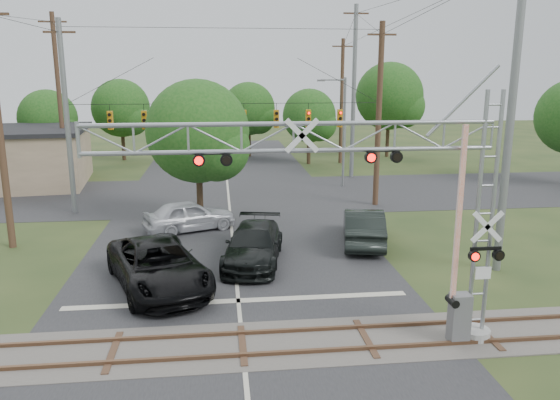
{
  "coord_description": "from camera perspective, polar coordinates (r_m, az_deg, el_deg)",
  "views": [
    {
      "loc": [
        -0.59,
        -13.77,
        8.46
      ],
      "look_at": [
        1.81,
        7.5,
        3.43
      ],
      "focal_mm": 35.0,
      "sensor_mm": 36.0,
      "label": 1
    }
  ],
  "objects": [
    {
      "name": "ground",
      "position": [
        16.17,
        -3.59,
        -18.35
      ],
      "size": [
        160.0,
        160.0,
        0.0
      ],
      "primitive_type": "plane",
      "color": "#283A1B",
      "rests_on": "ground"
    },
    {
      "name": "suv_dark",
      "position": [
        27.76,
        8.71,
        -2.73
      ],
      "size": [
        3.04,
        5.8,
        1.82
      ],
      "primitive_type": "imported",
      "rotation": [
        0.0,
        0.0,
        2.93
      ],
      "color": "black",
      "rests_on": "ground"
    },
    {
      "name": "car_dark",
      "position": [
        24.77,
        -2.78,
        -4.69
      ],
      "size": [
        3.41,
        6.19,
        1.7
      ],
      "primitive_type": "imported",
      "rotation": [
        0.0,
        0.0,
        -0.18
      ],
      "color": "black",
      "rests_on": "ground"
    },
    {
      "name": "road_cross",
      "position": [
        38.71,
        -5.42,
        0.55
      ],
      "size": [
        90.0,
        12.0,
        0.02
      ],
      "primitive_type": "cube",
      "color": "#28282B",
      "rests_on": "ground"
    },
    {
      "name": "utility_poles",
      "position": [
        37.08,
        -2.31,
        10.05
      ],
      "size": [
        25.72,
        29.52,
        13.6
      ],
      "color": "#492F21",
      "rests_on": "ground"
    },
    {
      "name": "crossing_gantry",
      "position": [
        16.42,
        9.5,
        0.76
      ],
      "size": [
        12.55,
        1.02,
        7.97
      ],
      "color": "#969690",
      "rests_on": "ground"
    },
    {
      "name": "pickup_black",
      "position": [
        22.44,
        -12.61,
        -6.7
      ],
      "size": [
        5.22,
        7.42,
        1.88
      ],
      "primitive_type": "imported",
      "rotation": [
        0.0,
        0.0,
        0.35
      ],
      "color": "black",
      "rests_on": "ground"
    },
    {
      "name": "road_main",
      "position": [
        25.24,
        -4.77,
        -6.39
      ],
      "size": [
        14.0,
        90.0,
        0.02
      ],
      "primitive_type": "cube",
      "color": "#28282B",
      "rests_on": "ground"
    },
    {
      "name": "railroad_track",
      "position": [
        17.89,
        -3.93,
        -14.92
      ],
      "size": [
        90.0,
        3.2,
        0.17
      ],
      "color": "#504C45",
      "rests_on": "ground"
    },
    {
      "name": "streetlight",
      "position": [
        40.96,
        6.5,
        7.62
      ],
      "size": [
        2.16,
        0.23,
        8.1
      ],
      "color": "slate",
      "rests_on": "ground"
    },
    {
      "name": "sedan_silver",
      "position": [
        30.15,
        -9.43,
        -1.61
      ],
      "size": [
        5.32,
        3.64,
        1.68
      ],
      "primitive_type": "imported",
      "rotation": [
        0.0,
        0.0,
        1.94
      ],
      "color": "#B9BBC2",
      "rests_on": "ground"
    },
    {
      "name": "treeline",
      "position": [
        47.77,
        -5.25,
        9.41
      ],
      "size": [
        57.52,
        30.56,
        9.49
      ],
      "color": "#3A291A",
      "rests_on": "ground"
    },
    {
      "name": "traffic_signal_span",
      "position": [
        33.91,
        -4.03,
        8.57
      ],
      "size": [
        19.34,
        0.36,
        11.5
      ],
      "color": "slate",
      "rests_on": "ground"
    }
  ]
}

